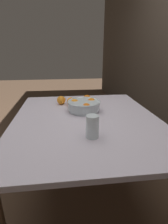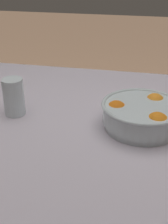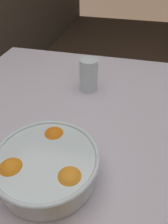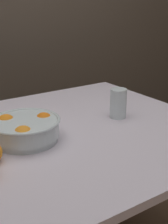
{
  "view_description": "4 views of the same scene",
  "coord_description": "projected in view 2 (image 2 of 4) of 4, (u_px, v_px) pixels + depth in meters",
  "views": [
    {
      "loc": [
        1.17,
        -0.16,
        1.19
      ],
      "look_at": [
        0.04,
        -0.02,
        0.77
      ],
      "focal_mm": 28.0,
      "sensor_mm": 36.0,
      "label": 1
    },
    {
      "loc": [
        -0.15,
        0.91,
        1.23
      ],
      "look_at": [
        0.04,
        0.02,
        0.76
      ],
      "focal_mm": 50.0,
      "sensor_mm": 36.0,
      "label": 2
    },
    {
      "loc": [
        -0.47,
        -0.17,
        1.21
      ],
      "look_at": [
        0.09,
        -0.04,
        0.75
      ],
      "focal_mm": 35.0,
      "sensor_mm": 36.0,
      "label": 3
    },
    {
      "loc": [
        -0.57,
        -1.01,
        1.22
      ],
      "look_at": [
        0.11,
        -0.01,
        0.77
      ],
      "focal_mm": 50.0,
      "sensor_mm": 36.0,
      "label": 4
    }
  ],
  "objects": [
    {
      "name": "dining_table",
      "position": [
        95.0,
        139.0,
        1.09
      ],
      "size": [
        1.27,
        1.05,
        0.71
      ],
      "color": "silver",
      "rests_on": "ground_plane"
    },
    {
      "name": "fruit_bowl",
      "position": [
        142.0,
        115.0,
        1.01
      ],
      "size": [
        0.27,
        0.27,
        0.09
      ],
      "color": "silver",
      "rests_on": "dining_table"
    },
    {
      "name": "juice_glass",
      "position": [
        14.0,
        99.0,
        1.09
      ],
      "size": [
        0.07,
        0.07,
        0.13
      ],
      "color": "#F4A314",
      "rests_on": "dining_table"
    }
  ]
}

